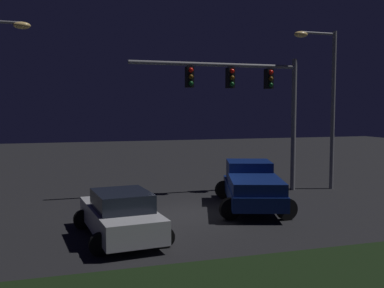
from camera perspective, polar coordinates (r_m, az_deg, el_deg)
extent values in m
plane|color=black|center=(17.31, -0.53, -8.96)|extent=(80.00, 80.00, 0.00)
cube|color=navy|center=(18.29, 7.73, -6.11)|extent=(3.57, 5.75, 0.55)
cube|color=navy|center=(19.34, 7.33, -3.43)|extent=(2.34, 2.37, 0.85)
cube|color=black|center=(19.33, 7.34, -3.06)|extent=(2.14, 1.99, 0.51)
cube|color=navy|center=(17.15, 8.19, -5.13)|extent=(2.76, 3.47, 0.45)
cylinder|color=black|center=(20.15, 4.13, -5.90)|extent=(0.80, 0.22, 0.80)
cylinder|color=black|center=(20.38, 9.96, -5.84)|extent=(0.80, 0.22, 0.80)
cylinder|color=black|center=(16.35, 4.93, -8.34)|extent=(0.80, 0.22, 0.80)
cylinder|color=black|center=(16.63, 12.10, -8.21)|extent=(0.80, 0.22, 0.80)
cube|color=#B7B7BC|center=(14.23, -9.24, -9.46)|extent=(2.22, 4.55, 0.70)
cube|color=black|center=(13.86, -9.03, -7.18)|extent=(1.79, 2.15, 0.55)
cylinder|color=black|center=(15.56, -13.88, -9.43)|extent=(0.64, 0.22, 0.64)
cylinder|color=black|center=(15.93, -7.24, -9.00)|extent=(0.64, 0.22, 0.64)
cylinder|color=black|center=(12.71, -11.74, -12.55)|extent=(0.64, 0.22, 0.64)
cylinder|color=black|center=(13.16, -3.68, -11.87)|extent=(0.64, 0.22, 0.64)
cylinder|color=slate|center=(22.52, 12.96, 2.39)|extent=(0.24, 0.24, 6.50)
cylinder|color=slate|center=(20.86, 3.15, 10.18)|extent=(8.20, 0.18, 0.18)
cube|color=black|center=(21.89, 9.85, 8.28)|extent=(0.32, 0.44, 0.95)
sphere|color=red|center=(21.71, 10.14, 9.10)|extent=(0.22, 0.22, 0.22)
sphere|color=#59380A|center=(21.68, 10.13, 8.31)|extent=(0.22, 0.22, 0.22)
sphere|color=#0C4719|center=(21.66, 10.12, 7.52)|extent=(0.22, 0.22, 0.22)
cube|color=black|center=(21.06, 4.95, 8.48)|extent=(0.32, 0.44, 0.95)
sphere|color=red|center=(20.87, 5.19, 9.34)|extent=(0.22, 0.22, 0.22)
sphere|color=#59380A|center=(20.85, 5.19, 8.52)|extent=(0.22, 0.22, 0.22)
sphere|color=#0C4719|center=(20.83, 5.18, 7.69)|extent=(0.22, 0.22, 0.22)
cube|color=black|center=(20.40, -0.33, 8.62)|extent=(0.32, 0.44, 0.95)
sphere|color=red|center=(20.20, -0.14, 9.52)|extent=(0.22, 0.22, 0.22)
sphere|color=#59380A|center=(20.18, -0.14, 8.67)|extent=(0.22, 0.22, 0.22)
sphere|color=#0C4719|center=(20.16, -0.14, 7.82)|extent=(0.22, 0.22, 0.22)
ellipsoid|color=#F9CC72|center=(20.39, -21.08, 14.07)|extent=(0.70, 0.44, 0.30)
cylinder|color=slate|center=(23.39, 17.70, 4.08)|extent=(0.20, 0.20, 7.90)
cylinder|color=slate|center=(23.16, 15.94, 13.57)|extent=(1.90, 0.12, 0.12)
ellipsoid|color=#F9CC72|center=(22.65, 13.86, 13.56)|extent=(0.70, 0.44, 0.30)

